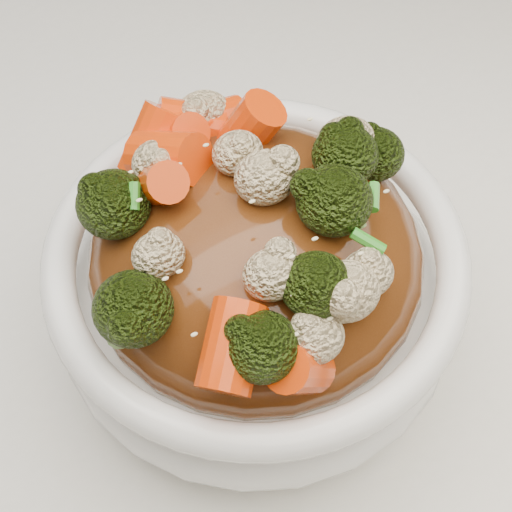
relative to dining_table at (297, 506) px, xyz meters
name	(u,v)px	position (x,y,z in m)	size (l,w,h in m)	color
dining_table	(297,506)	(0.00, 0.00, 0.00)	(1.20, 0.80, 0.75)	#502C1B
tablecloth	(322,331)	(0.00, 0.00, 0.35)	(1.20, 0.80, 0.04)	white
bowl	(256,290)	(-0.04, 0.01, 0.42)	(0.22, 0.22, 0.08)	white
sauce_base	(256,259)	(-0.04, 0.01, 0.45)	(0.17, 0.17, 0.09)	#50270D
carrots	(256,181)	(-0.04, 0.01, 0.51)	(0.17, 0.17, 0.05)	#E43D07
broccoli	(256,182)	(-0.04, 0.01, 0.51)	(0.17, 0.17, 0.04)	black
cauliflower	(256,185)	(-0.04, 0.01, 0.51)	(0.17, 0.17, 0.04)	beige
scallions	(256,180)	(-0.04, 0.01, 0.51)	(0.13, 0.13, 0.02)	#2C891F
sesame_seeds	(256,180)	(-0.04, 0.01, 0.51)	(0.15, 0.15, 0.01)	beige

